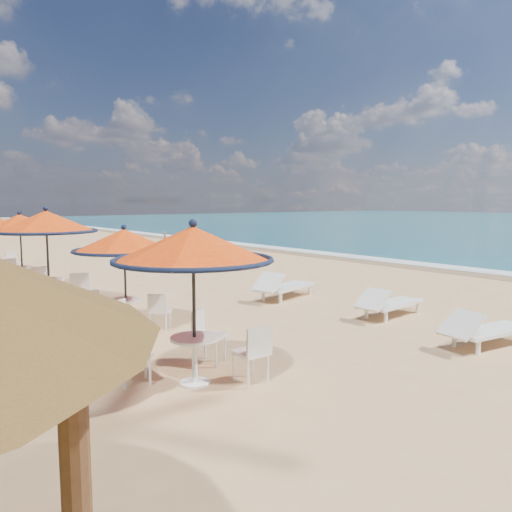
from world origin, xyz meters
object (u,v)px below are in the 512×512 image
at_px(lounger_near, 484,329).
at_px(station_3, 19,230).
at_px(station_0, 194,264).
at_px(station_2, 47,234).
at_px(station_1, 123,253).
at_px(lounger_far, 283,286).
at_px(lounger_mid, 388,303).

bearing_deg(lounger_near, station_3, 122.54).
bearing_deg(station_0, station_2, 90.77).
bearing_deg(lounger_near, station_2, 130.69).
xyz_separation_m(station_1, lounger_near, (4.56, -5.26, -1.26)).
height_order(station_1, station_2, station_2).
bearing_deg(station_0, lounger_far, 36.56).
xyz_separation_m(station_3, lounger_far, (5.14, -5.97, -1.44)).
distance_m(station_3, lounger_far, 8.01).
bearing_deg(lounger_far, station_2, 137.51).
height_order(lounger_mid, lounger_far, lounger_far).
bearing_deg(lounger_mid, lounger_far, 93.63).
relative_size(station_3, lounger_near, 1.14).
height_order(station_1, lounger_mid, station_1).
bearing_deg(station_3, lounger_near, -66.72).
bearing_deg(station_2, lounger_mid, -45.60).
xyz_separation_m(station_3, lounger_near, (4.99, -11.60, -1.47)).
bearing_deg(lounger_mid, station_1, 147.43).
height_order(station_2, lounger_far, station_2).
relative_size(station_0, station_3, 1.02).
bearing_deg(station_1, station_0, -97.87).
relative_size(lounger_mid, lounger_far, 0.90).
height_order(station_0, station_1, station_0).
bearing_deg(station_2, station_1, -79.67).
relative_size(station_2, lounger_near, 1.22).
xyz_separation_m(lounger_mid, lounger_far, (-0.45, 3.09, 0.03)).
distance_m(station_0, lounger_far, 6.61).
xyz_separation_m(station_0, lounger_far, (5.19, 3.85, -1.39)).
distance_m(station_0, station_1, 3.52).
height_order(station_0, lounger_near, station_0).
height_order(station_2, lounger_near, station_2).
xyz_separation_m(station_1, lounger_far, (4.71, 0.37, -1.23)).
distance_m(station_1, station_3, 6.36).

